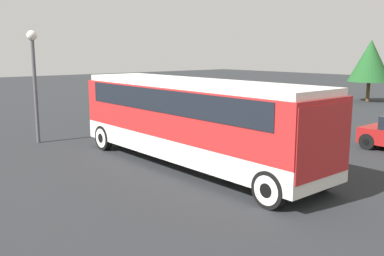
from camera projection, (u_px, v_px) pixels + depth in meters
The scene contains 5 objects.
ground_plane at pixel (192, 166), 15.34m from camera, with size 120.00×120.00×0.00m, color #26282B.
tour_bus at pixel (194, 115), 14.94m from camera, with size 10.68×2.62×3.08m.
parked_car_mid at pixel (277, 113), 23.39m from camera, with size 4.51×1.86×1.45m.
lamp_post at pixel (34, 69), 18.70m from camera, with size 0.44×0.44×4.95m.
tree_center at pixel (370, 61), 34.37m from camera, with size 3.40×3.40×4.99m.
Camera 1 is at (11.37, -9.56, 4.06)m, focal length 40.00 mm.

